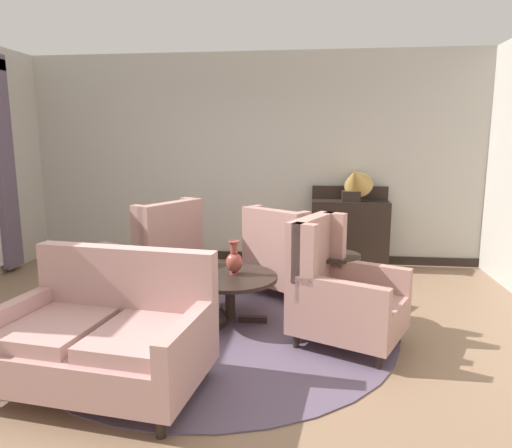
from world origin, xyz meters
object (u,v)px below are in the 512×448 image
Objects in this scene: porcelain_vase at (234,261)px; settee at (105,336)px; coffee_table at (230,284)px; armchair_beside_settee at (287,258)px; armchair_near_sideboard at (339,293)px; gramophone at (356,181)px; armchair_back_corner at (158,256)px; sideboard at (349,230)px; side_table at (334,281)px.

settee reaches higher than porcelain_vase.
porcelain_vase is (0.03, 0.05, 0.22)m from coffee_table.
armchair_beside_settee is 1.40m from armchair_near_sideboard.
gramophone reaches higher than coffee_table.
armchair_back_corner is 2.67m from sideboard.
armchair_back_corner is 1.66× the size of side_table.
side_table is at bearing -98.32° from sideboard.
armchair_back_corner is 2.05m from side_table.
coffee_table is at bearing -123.04° from porcelain_vase.
sideboard is (0.79, 1.18, 0.11)m from armchair_beside_settee.
sideboard is at bearing 58.88° from coffee_table.
side_table is at bearing -100.24° from gramophone.
gramophone is (1.34, 2.04, 0.83)m from coffee_table.
settee is 2.21m from side_table.
porcelain_vase is 0.29× the size of armchair_beside_settee.
settee is 2.25× the size of side_table.
armchair_back_corner is (-0.97, 0.72, 0.06)m from coffee_table.
settee is at bearing -120.98° from gramophone.
armchair_near_sideboard is at bearing -97.60° from gramophone.
coffee_table is at bearing -121.12° from sideboard.
settee is 1.37× the size of sideboard.
armchair_near_sideboard is at bearing 89.30° from armchair_back_corner.
gramophone reaches higher than armchair_beside_settee.
coffee_table is 2.76× the size of porcelain_vase.
armchair_near_sideboard is (1.69, 0.96, 0.06)m from settee.
armchair_beside_settee reaches higher than porcelain_vase.
side_table is at bearing 101.01° from armchair_back_corner.
armchair_near_sideboard is 0.98× the size of sideboard.
armchair_near_sideboard reaches higher than armchair_back_corner.
settee is at bearing -117.36° from porcelain_vase.
sideboard is 1.86× the size of gramophone.
porcelain_vase is at bearing -123.30° from gramophone.
sideboard reaches higher than armchair_near_sideboard.
armchair_back_corner is at bearing 163.38° from side_table.
armchair_near_sideboard reaches higher than armchair_beside_settee.
settee is 4.00m from gramophone.
side_table is at bearing 27.42° from armchair_near_sideboard.
armchair_back_corner reaches higher than side_table.
side_table is 0.61× the size of sideboard.
side_table is (1.67, 1.44, 0.02)m from settee.
gramophone is at bearing 16.87° from armchair_near_sideboard.
coffee_table is 1.35× the size of side_table.
armchair_near_sideboard is at bearing -22.02° from porcelain_vase.
armchair_back_corner reaches higher than porcelain_vase.
armchair_near_sideboard reaches higher than settee.
porcelain_vase is 1.08m from armchair_near_sideboard.
coffee_table is 0.83× the size of armchair_near_sideboard.
armchair_back_corner is 1.03× the size of armchair_near_sideboard.
sideboard is (1.29, 2.14, 0.13)m from coffee_table.
porcelain_vase reaches higher than coffee_table.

